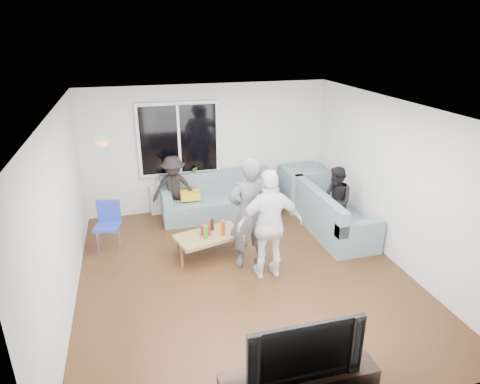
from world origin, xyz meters
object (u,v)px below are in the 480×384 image
object	(u,v)px
sofa_back_section	(219,196)
player_right	(270,225)
side_chair	(108,227)
coffee_table	(209,245)
player_left	(249,213)
spectator_right	(336,201)
spectator_back	(174,189)
sofa_right_section	(334,211)
television	(301,345)
floor_lamp	(107,179)

from	to	relation	value
sofa_back_section	player_right	bearing A→B (deg)	-83.41
side_chair	player_right	distance (m)	2.87
coffee_table	player_right	bearing A→B (deg)	-46.10
sofa_back_section	player_left	bearing A→B (deg)	-88.53
spectator_right	spectator_back	distance (m)	3.13
player_left	player_right	world-z (taller)	player_left
sofa_right_section	player_right	xyz separation A→B (m)	(-1.64, -1.07, 0.44)
sofa_back_section	sofa_right_section	size ratio (longest dim) A/B	1.15
spectator_back	spectator_right	bearing A→B (deg)	-23.44
player_left	television	bearing A→B (deg)	78.43
side_chair	player_right	bearing A→B (deg)	-18.08
spectator_back	television	bearing A→B (deg)	-79.55
sofa_right_section	spectator_back	world-z (taller)	spectator_back
sofa_right_section	spectator_back	xyz separation A→B (m)	(-2.81, 1.34, 0.24)
side_chair	player_right	world-z (taller)	player_right
sofa_right_section	coffee_table	xyz separation A→B (m)	(-2.43, -0.26, -0.22)
coffee_table	television	bearing A→B (deg)	-84.86
coffee_table	television	world-z (taller)	television
sofa_right_section	spectator_right	bearing A→B (deg)	-180.00
sofa_back_section	coffee_table	bearing A→B (deg)	-107.92
spectator_right	sofa_right_section	bearing A→B (deg)	176.12
side_chair	player_left	bearing A→B (deg)	-13.09
player_left	spectator_back	bearing A→B (deg)	-70.99
player_right	spectator_back	size ratio (longest dim) A/B	1.31
side_chair	coffee_table	bearing A→B (deg)	-8.66
coffee_table	player_left	xyz separation A→B (m)	(0.56, -0.43, 0.71)
sofa_back_section	spectator_back	xyz separation A→B (m)	(-0.89, 0.03, 0.24)
sofa_back_section	television	distance (m)	4.79
side_chair	spectator_back	xyz separation A→B (m)	(1.26, 0.94, 0.23)
coffee_table	player_right	distance (m)	1.31
player_right	coffee_table	bearing A→B (deg)	-43.50
side_chair	spectator_back	size ratio (longest dim) A/B	0.65
player_left	television	xyz separation A→B (m)	(-0.27, -2.77, -0.14)
sofa_back_section	sofa_right_section	xyz separation A→B (m)	(1.92, -1.31, 0.00)
sofa_right_section	side_chair	distance (m)	4.09
television	side_chair	bearing A→B (deg)	116.58
player_left	spectator_back	size ratio (longest dim) A/B	1.38
player_right	sofa_back_section	bearing A→B (deg)	-80.80
sofa_right_section	player_left	xyz separation A→B (m)	(-1.87, -0.69, 0.49)
side_chair	player_left	world-z (taller)	player_left
coffee_table	player_left	world-z (taller)	player_left
floor_lamp	spectator_back	world-z (taller)	floor_lamp
spectator_back	floor_lamp	bearing A→B (deg)	159.10
sofa_back_section	spectator_back	size ratio (longest dim) A/B	1.74
player_right	spectator_right	xyz separation A→B (m)	(1.64, 1.05, -0.22)
player_right	spectator_back	distance (m)	2.69
floor_lamp	player_left	bearing A→B (deg)	-49.40
floor_lamp	television	xyz separation A→B (m)	(1.93, -5.34, -0.01)
sofa_right_section	television	size ratio (longest dim) A/B	1.72
floor_lamp	player_right	size ratio (longest dim) A/B	0.90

